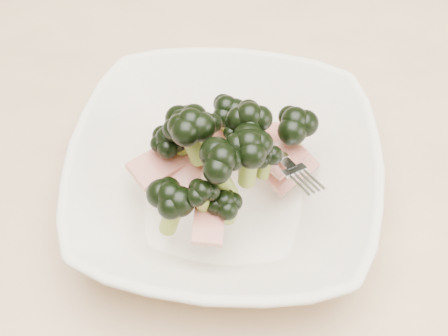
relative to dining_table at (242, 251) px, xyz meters
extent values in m
cube|color=tan|center=(0.00, 0.00, 0.08)|extent=(1.20, 0.80, 0.04)
imported|color=beige|center=(-0.02, 0.00, 0.13)|extent=(0.28, 0.28, 0.07)
cylinder|color=olive|center=(0.02, -0.01, 0.16)|extent=(0.01, 0.02, 0.03)
ellipsoid|color=black|center=(0.02, -0.01, 0.18)|extent=(0.03, 0.03, 0.02)
cylinder|color=olive|center=(-0.01, -0.05, 0.15)|extent=(0.02, 0.02, 0.03)
ellipsoid|color=black|center=(-0.01, -0.05, 0.17)|extent=(0.03, 0.03, 0.03)
cylinder|color=olive|center=(-0.04, 0.02, 0.17)|extent=(0.02, 0.01, 0.03)
ellipsoid|color=black|center=(-0.04, 0.02, 0.18)|extent=(0.03, 0.03, 0.03)
cylinder|color=olive|center=(-0.03, -0.05, 0.16)|extent=(0.01, 0.02, 0.04)
ellipsoid|color=black|center=(-0.03, -0.05, 0.18)|extent=(0.03, 0.03, 0.02)
cylinder|color=olive|center=(-0.06, 0.01, 0.17)|extent=(0.02, 0.02, 0.04)
ellipsoid|color=black|center=(-0.06, 0.01, 0.19)|extent=(0.04, 0.04, 0.03)
cylinder|color=olive|center=(0.04, 0.03, 0.15)|extent=(0.03, 0.02, 0.05)
ellipsoid|color=black|center=(0.04, 0.03, 0.18)|extent=(0.04, 0.04, 0.03)
cylinder|color=olive|center=(0.00, 0.01, 0.18)|extent=(0.02, 0.02, 0.05)
ellipsoid|color=black|center=(0.00, 0.01, 0.21)|extent=(0.04, 0.04, 0.03)
cylinder|color=olive|center=(-0.02, -0.03, 0.17)|extent=(0.03, 0.03, 0.06)
ellipsoid|color=black|center=(-0.02, -0.03, 0.21)|extent=(0.04, 0.04, 0.03)
cylinder|color=olive|center=(-0.01, 0.01, 0.18)|extent=(0.02, 0.02, 0.04)
ellipsoid|color=black|center=(-0.01, 0.01, 0.20)|extent=(0.03, 0.03, 0.02)
cylinder|color=olive|center=(-0.06, -0.05, 0.15)|extent=(0.03, 0.02, 0.05)
ellipsoid|color=black|center=(-0.06, -0.05, 0.18)|extent=(0.04, 0.04, 0.03)
cylinder|color=olive|center=(-0.02, 0.05, 0.15)|extent=(0.02, 0.02, 0.04)
ellipsoid|color=black|center=(-0.02, 0.05, 0.17)|extent=(0.04, 0.04, 0.03)
cylinder|color=olive|center=(-0.05, 0.00, 0.18)|extent=(0.03, 0.02, 0.05)
ellipsoid|color=black|center=(-0.05, 0.00, 0.21)|extent=(0.04, 0.04, 0.03)
cylinder|color=olive|center=(-0.07, 0.01, 0.15)|extent=(0.02, 0.02, 0.03)
ellipsoid|color=black|center=(-0.07, 0.01, 0.17)|extent=(0.04, 0.04, 0.03)
cylinder|color=olive|center=(0.00, -0.02, 0.18)|extent=(0.02, 0.02, 0.05)
ellipsoid|color=black|center=(0.00, -0.02, 0.21)|extent=(0.04, 0.04, 0.03)
cube|color=maroon|center=(0.04, 0.02, 0.14)|extent=(0.06, 0.06, 0.02)
cube|color=maroon|center=(0.01, 0.05, 0.13)|extent=(0.05, 0.05, 0.02)
cube|color=maroon|center=(0.02, 0.04, 0.15)|extent=(0.04, 0.04, 0.02)
cube|color=maroon|center=(-0.03, 0.03, 0.14)|extent=(0.06, 0.05, 0.02)
cube|color=maroon|center=(-0.06, 0.00, 0.14)|extent=(0.05, 0.04, 0.02)
cube|color=maroon|center=(-0.08, 0.00, 0.15)|extent=(0.06, 0.06, 0.02)
cube|color=maroon|center=(-0.03, -0.06, 0.16)|extent=(0.03, 0.05, 0.01)
cube|color=maroon|center=(0.03, 0.01, 0.16)|extent=(0.04, 0.05, 0.01)
camera|label=1|loc=(0.01, -0.33, 0.60)|focal=50.00mm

